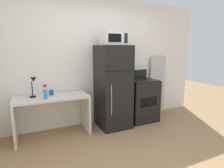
% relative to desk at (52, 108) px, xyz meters
% --- Properties ---
extents(ground_plane, '(12.00, 12.00, 0.00)m').
position_rel_desk_xyz_m(ground_plane, '(1.04, -1.35, -0.53)').
color(ground_plane, '#9E7A51').
extents(wall_back_white, '(5.00, 0.10, 2.60)m').
position_rel_desk_xyz_m(wall_back_white, '(1.04, 0.35, 0.77)').
color(wall_back_white, white).
rests_on(wall_back_white, ground).
extents(desk, '(1.28, 0.56, 0.75)m').
position_rel_desk_xyz_m(desk, '(0.00, 0.00, 0.00)').
color(desk, silver).
rests_on(desk, ground).
extents(desk_lamp, '(0.14, 0.12, 0.35)m').
position_rel_desk_xyz_m(desk_lamp, '(-0.28, 0.05, 0.46)').
color(desk_lamp, black).
rests_on(desk_lamp, desk).
extents(coffee_mug, '(0.08, 0.08, 0.09)m').
position_rel_desk_xyz_m(coffee_mug, '(0.01, 0.10, 0.26)').
color(coffee_mug, '#264C99').
rests_on(coffee_mug, desk).
extents(spray_bottle, '(0.06, 0.06, 0.25)m').
position_rel_desk_xyz_m(spray_bottle, '(-0.11, -0.14, 0.32)').
color(spray_bottle, '#2D8CEA').
rests_on(spray_bottle, desk).
extents(refrigerator, '(0.60, 0.68, 1.65)m').
position_rel_desk_xyz_m(refrigerator, '(1.19, -0.05, 0.29)').
color(refrigerator, black).
rests_on(refrigerator, ground).
extents(microwave, '(0.46, 0.35, 0.26)m').
position_rel_desk_xyz_m(microwave, '(1.19, -0.07, 1.25)').
color(microwave, silver).
rests_on(microwave, refrigerator).
extents(oven_range, '(0.64, 0.61, 1.10)m').
position_rel_desk_xyz_m(oven_range, '(1.89, -0.02, -0.07)').
color(oven_range, black).
rests_on(oven_range, ground).
extents(leaning_mirror, '(0.44, 0.03, 1.40)m').
position_rel_desk_xyz_m(leaning_mirror, '(2.53, 0.24, 0.17)').
color(leaning_mirror, '#C6B793').
rests_on(leaning_mirror, ground).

